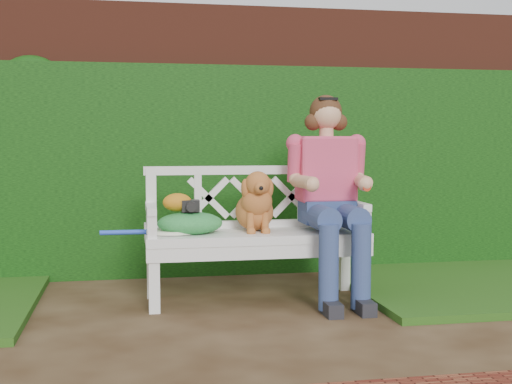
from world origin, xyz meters
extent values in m
plane|color=#311E0E|center=(0.00, 0.00, 0.00)|extent=(60.00, 60.00, 0.00)
cube|color=#5B2619|center=(0.00, 1.90, 1.10)|extent=(10.00, 0.30, 2.20)
cube|color=#1D6412|center=(0.00, 1.68, 0.85)|extent=(10.00, 0.18, 1.70)
cube|color=#1B4710|center=(2.40, 0.90, 0.03)|extent=(2.60, 2.00, 0.05)
cube|color=black|center=(-0.08, 0.66, 0.67)|extent=(0.12, 0.09, 0.08)
ellipsoid|color=#BC7214|center=(-0.17, 0.69, 0.69)|extent=(0.20, 0.15, 0.12)
camera|label=1|loc=(-0.48, -3.85, 1.11)|focal=48.00mm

